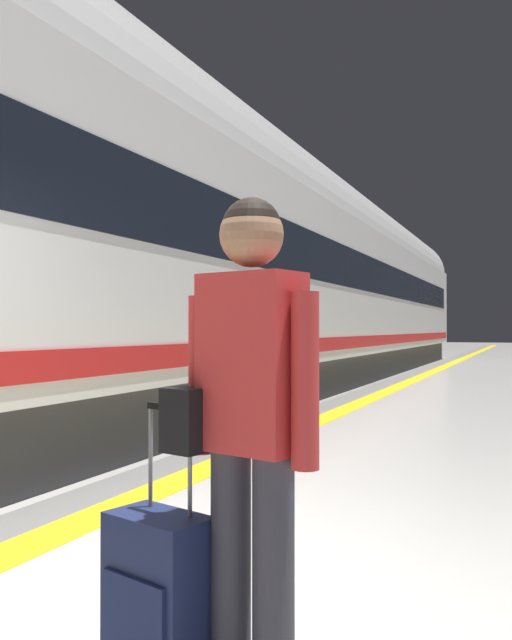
% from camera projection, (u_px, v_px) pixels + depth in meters
% --- Properties ---
extents(ground_plane, '(120.00, 120.00, 0.00)m').
position_uv_depth(ground_plane, '(148.00, 611.00, 2.93)').
color(ground_plane, silver).
extents(safety_line_strip, '(0.36, 80.00, 0.01)m').
position_uv_depth(safety_line_strip, '(380.00, 394.00, 12.56)').
color(safety_line_strip, yellow).
rests_on(safety_line_strip, ground).
extents(tactile_edge_band, '(0.60, 80.00, 0.01)m').
position_uv_depth(tactile_edge_band, '(364.00, 394.00, 12.69)').
color(tactile_edge_band, slate).
rests_on(tactile_edge_band, ground).
extents(high_speed_train, '(2.94, 36.41, 4.97)m').
position_uv_depth(high_speed_train, '(251.00, 263.00, 12.05)').
color(high_speed_train, '#38383D').
rests_on(high_speed_train, ground).
extents(traveller_foreground, '(0.57, 0.32, 1.73)m').
position_uv_depth(traveller_foreground, '(247.00, 409.00, 2.23)').
color(traveller_foreground, '#383842').
rests_on(traveller_foreground, ground).
extents(rolling_suitcase_foreground, '(0.43, 0.32, 1.00)m').
position_uv_depth(rolling_suitcase_foreground, '(158.00, 592.00, 2.32)').
color(rolling_suitcase_foreground, '#19234C').
rests_on(rolling_suitcase_foreground, ground).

